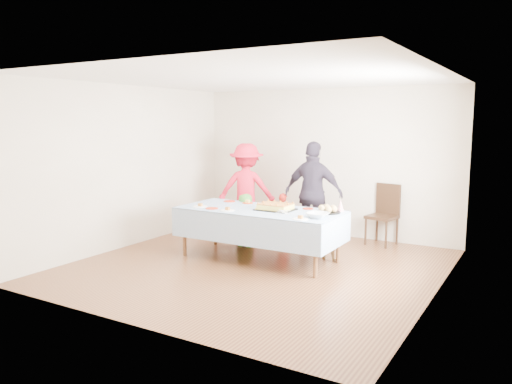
# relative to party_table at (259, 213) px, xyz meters

# --- Properties ---
(ground) EXTENTS (5.00, 5.00, 0.00)m
(ground) POSITION_rel_party_table_xyz_m (0.16, -0.35, -0.72)
(ground) COLOR #4A2415
(ground) RESTS_ON ground
(room_walls) EXTENTS (5.04, 5.04, 2.72)m
(room_walls) POSITION_rel_party_table_xyz_m (0.21, -0.34, 1.05)
(room_walls) COLOR beige
(room_walls) RESTS_ON ground
(party_table) EXTENTS (2.50, 1.10, 0.78)m
(party_table) POSITION_rel_party_table_xyz_m (0.00, 0.00, 0.00)
(party_table) COLOR brown
(party_table) RESTS_ON ground
(birthday_cake) EXTENTS (0.55, 0.42, 0.10)m
(birthday_cake) POSITION_rel_party_table_xyz_m (0.24, 0.06, 0.10)
(birthday_cake) COLOR black
(birthday_cake) RESTS_ON party_table
(rolls_tray) EXTENTS (0.37, 0.37, 0.11)m
(rolls_tray) POSITION_rel_party_table_xyz_m (1.01, 0.24, 0.10)
(rolls_tray) COLOR black
(rolls_tray) RESTS_ON party_table
(punch_bowl) EXTENTS (0.31, 0.31, 0.08)m
(punch_bowl) POSITION_rel_party_table_xyz_m (1.04, -0.19, 0.09)
(punch_bowl) COLOR silver
(punch_bowl) RESTS_ON party_table
(party_hat) EXTENTS (0.11, 0.11, 0.18)m
(party_hat) POSITION_rel_party_table_xyz_m (1.13, 0.44, 0.15)
(party_hat) COLOR silver
(party_hat) RESTS_ON party_table
(fork_pile) EXTENTS (0.24, 0.18, 0.07)m
(fork_pile) POSITION_rel_party_table_xyz_m (0.52, -0.18, 0.09)
(fork_pile) COLOR white
(fork_pile) RESTS_ON party_table
(plate_red_far_a) EXTENTS (0.19, 0.19, 0.01)m
(plate_red_far_a) POSITION_rel_party_table_xyz_m (-0.79, 0.37, 0.06)
(plate_red_far_a) COLOR red
(plate_red_far_a) RESTS_ON party_table
(plate_red_far_b) EXTENTS (0.18, 0.18, 0.01)m
(plate_red_far_b) POSITION_rel_party_table_xyz_m (-0.44, 0.37, 0.06)
(plate_red_far_b) COLOR red
(plate_red_far_b) RESTS_ON party_table
(plate_red_far_c) EXTENTS (0.19, 0.19, 0.01)m
(plate_red_far_c) POSITION_rel_party_table_xyz_m (0.08, 0.38, 0.06)
(plate_red_far_c) COLOR red
(plate_red_far_c) RESTS_ON party_table
(plate_red_far_d) EXTENTS (0.16, 0.16, 0.01)m
(plate_red_far_d) POSITION_rel_party_table_xyz_m (0.63, 0.39, 0.06)
(plate_red_far_d) COLOR red
(plate_red_far_d) RESTS_ON party_table
(plate_red_near) EXTENTS (0.19, 0.19, 0.01)m
(plate_red_near) POSITION_rel_party_table_xyz_m (-0.65, -0.33, 0.06)
(plate_red_near) COLOR red
(plate_red_near) RESTS_ON party_table
(plate_white_left) EXTENTS (0.22, 0.22, 0.01)m
(plate_white_left) POSITION_rel_party_table_xyz_m (-0.90, -0.29, 0.06)
(plate_white_left) COLOR white
(plate_white_left) RESTS_ON party_table
(plate_white_mid) EXTENTS (0.21, 0.21, 0.01)m
(plate_white_mid) POSITION_rel_party_table_xyz_m (-0.34, -0.36, 0.06)
(plate_white_mid) COLOR white
(plate_white_mid) RESTS_ON party_table
(plate_white_right) EXTENTS (0.22, 0.22, 0.01)m
(plate_white_right) POSITION_rel_party_table_xyz_m (0.88, -0.41, 0.06)
(plate_white_right) COLOR white
(plate_white_right) RESTS_ON party_table
(dining_chair) EXTENTS (0.54, 0.54, 1.04)m
(dining_chair) POSITION_rel_party_table_xyz_m (1.37, 1.94, -0.15)
(dining_chair) COLOR black
(dining_chair) RESTS_ON ground
(toddler_left) EXTENTS (0.33, 0.23, 0.85)m
(toddler_left) POSITION_rel_party_table_xyz_m (-0.26, 1.29, -0.30)
(toddler_left) COLOR #B52016
(toddler_left) RESTS_ON ground
(toddler_mid) EXTENTS (0.45, 0.29, 0.90)m
(toddler_mid) POSITION_rel_party_table_xyz_m (-0.59, 0.55, -0.27)
(toddler_mid) COLOR #397E2A
(toddler_mid) RESTS_ON ground
(toddler_right) EXTENTS (0.40, 0.32, 0.77)m
(toddler_right) POSITION_rel_party_table_xyz_m (0.91, 0.55, -0.34)
(toddler_right) COLOR tan
(toddler_right) RESTS_ON ground
(adult_left) EXTENTS (1.25, 0.98, 1.70)m
(adult_left) POSITION_rel_party_table_xyz_m (-1.09, 1.40, 0.12)
(adult_left) COLOR red
(adult_left) RESTS_ON ground
(adult_right) EXTENTS (1.05, 0.47, 1.77)m
(adult_right) POSITION_rel_party_table_xyz_m (0.33, 1.27, 0.16)
(adult_right) COLOR #302838
(adult_right) RESTS_ON ground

